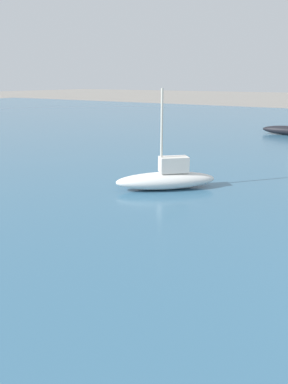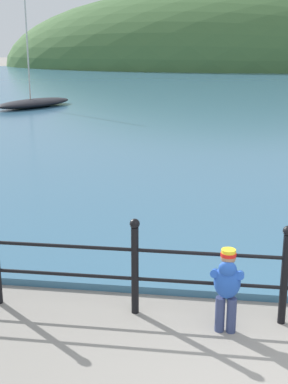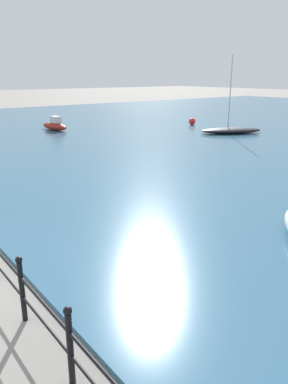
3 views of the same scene
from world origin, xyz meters
TOP-DOWN VIEW (x-y plane):
  - boat_twin_mast at (3.27, 8.04)m, footprint 2.73×2.80m

SIDE VIEW (x-z plane):
  - boat_twin_mast at x=3.27m, z-range -1.06..1.92m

